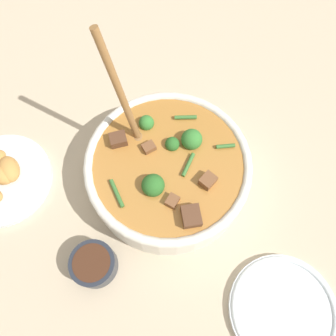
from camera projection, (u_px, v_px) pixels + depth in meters
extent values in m
plane|color=#C6B293|center=(168.00, 179.00, 0.64)|extent=(4.00, 4.00, 0.00)
cylinder|color=white|center=(168.00, 171.00, 0.61)|extent=(0.29, 0.29, 0.08)
torus|color=white|center=(168.00, 163.00, 0.57)|extent=(0.29, 0.29, 0.02)
cylinder|color=#B27533|center=(168.00, 169.00, 0.59)|extent=(0.27, 0.27, 0.06)
sphere|color=#2D6B28|center=(153.00, 185.00, 0.54)|extent=(0.04, 0.04, 0.04)
cylinder|color=#6B9956|center=(154.00, 191.00, 0.57)|extent=(0.01, 0.01, 0.02)
sphere|color=#387F33|center=(146.00, 123.00, 0.59)|extent=(0.03, 0.03, 0.03)
cylinder|color=#6B9956|center=(147.00, 128.00, 0.61)|extent=(0.01, 0.01, 0.01)
sphere|color=#387F33|center=(192.00, 139.00, 0.58)|extent=(0.04, 0.04, 0.04)
cylinder|color=#6B9956|center=(191.00, 146.00, 0.60)|extent=(0.01, 0.01, 0.02)
sphere|color=#2D6B28|center=(172.00, 144.00, 0.58)|extent=(0.03, 0.03, 0.03)
cylinder|color=#6B9956|center=(172.00, 149.00, 0.59)|extent=(0.01, 0.01, 0.01)
cube|color=brown|center=(149.00, 148.00, 0.58)|extent=(0.03, 0.03, 0.02)
cube|color=brown|center=(170.00, 201.00, 0.54)|extent=(0.03, 0.03, 0.02)
cube|color=brown|center=(191.00, 217.00, 0.52)|extent=(0.04, 0.03, 0.03)
cube|color=brown|center=(118.00, 140.00, 0.58)|extent=(0.03, 0.03, 0.02)
cube|color=brown|center=(208.00, 181.00, 0.55)|extent=(0.03, 0.03, 0.02)
cylinder|color=#3D7533|center=(117.00, 193.00, 0.54)|extent=(0.05, 0.02, 0.01)
cylinder|color=#3D7533|center=(226.00, 146.00, 0.58)|extent=(0.01, 0.03, 0.01)
cylinder|color=#3D7533|center=(188.00, 165.00, 0.56)|extent=(0.04, 0.03, 0.01)
cylinder|color=#3D7533|center=(186.00, 117.00, 0.60)|extent=(0.01, 0.04, 0.01)
ellipsoid|color=olive|center=(138.00, 138.00, 0.59)|extent=(0.04, 0.03, 0.01)
cylinder|color=olive|center=(120.00, 93.00, 0.50)|extent=(0.06, 0.05, 0.22)
cylinder|color=#232833|center=(94.00, 264.00, 0.56)|extent=(0.08, 0.08, 0.04)
cylinder|color=#472819|center=(92.00, 263.00, 0.54)|extent=(0.06, 0.06, 0.02)
cylinder|color=white|center=(283.00, 310.00, 0.54)|extent=(0.18, 0.18, 0.01)
torus|color=white|center=(284.00, 310.00, 0.54)|extent=(0.17, 0.17, 0.01)
cylinder|color=white|center=(2.00, 179.00, 0.64)|extent=(0.19, 0.19, 0.01)
ellipsoid|color=#CC8E47|center=(9.00, 169.00, 0.62)|extent=(0.06, 0.05, 0.03)
ellipsoid|color=#CC8E47|center=(0.00, 174.00, 0.61)|extent=(0.06, 0.07, 0.03)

